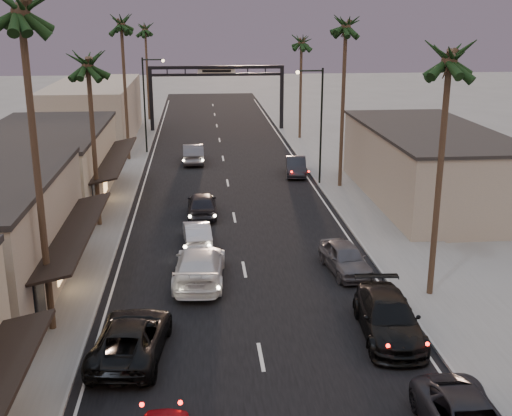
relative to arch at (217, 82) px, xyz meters
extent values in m
plane|color=slate|center=(0.00, -30.00, -5.53)|extent=(200.00, 200.00, 0.00)
cube|color=black|center=(0.00, -25.00, -5.53)|extent=(14.00, 120.00, 0.02)
cube|color=slate|center=(-9.50, -18.00, -5.47)|extent=(5.00, 92.00, 0.12)
cube|color=slate|center=(9.50, -18.00, -5.47)|extent=(5.00, 92.00, 0.12)
cube|color=#BFB492|center=(-13.00, -28.00, -3.03)|extent=(8.00, 16.00, 5.00)
cube|color=gray|center=(-13.00, -5.00, -2.53)|extent=(8.00, 20.00, 6.00)
cube|color=gray|center=(14.00, -30.00, -3.03)|extent=(8.00, 18.00, 5.00)
cube|color=black|center=(-7.40, 0.00, -2.03)|extent=(0.40, 0.40, 7.00)
cube|color=black|center=(7.40, 0.00, -2.03)|extent=(0.40, 0.40, 7.00)
cube|color=black|center=(0.00, 0.00, 1.57)|extent=(15.20, 0.35, 0.35)
cube|color=black|center=(0.00, 0.00, 0.77)|extent=(15.20, 0.30, 0.30)
cube|color=beige|center=(0.00, -0.02, 1.17)|extent=(4.20, 0.12, 1.00)
cylinder|color=black|center=(7.20, -25.00, -1.03)|extent=(0.16, 0.16, 9.00)
cylinder|color=black|center=(6.20, -25.00, 3.27)|extent=(2.00, 0.12, 0.12)
sphere|color=#FFD899|center=(5.30, -25.00, 3.17)|extent=(0.30, 0.30, 0.30)
cylinder|color=black|center=(-7.20, -12.00, -1.03)|extent=(0.16, 0.16, 9.00)
cylinder|color=black|center=(-6.20, -12.00, 3.27)|extent=(2.00, 0.12, 0.12)
sphere|color=#FFD899|center=(-5.30, -12.00, 3.17)|extent=(0.30, 0.30, 0.30)
cylinder|color=#38281C|center=(-8.60, -48.00, 0.97)|extent=(0.28, 0.28, 13.00)
cylinder|color=#38281C|center=(-8.60, -34.00, -0.53)|extent=(0.28, 0.28, 10.00)
sphere|color=black|center=(-8.60, -34.00, 5.07)|extent=(3.20, 3.20, 3.20)
cylinder|color=#38281C|center=(-8.60, -15.00, 0.47)|extent=(0.28, 0.28, 12.00)
sphere|color=black|center=(-8.60, -15.00, 7.07)|extent=(3.20, 3.20, 3.20)
cylinder|color=#38281C|center=(8.60, -46.00, -0.03)|extent=(0.28, 0.28, 11.00)
sphere|color=black|center=(8.60, -46.00, 6.07)|extent=(3.20, 3.20, 3.20)
cylinder|color=#38281C|center=(8.60, -26.00, 0.47)|extent=(0.28, 0.28, 12.00)
sphere|color=black|center=(8.60, -26.00, 7.07)|extent=(3.20, 3.20, 3.20)
cylinder|color=#38281C|center=(8.60, -6.00, -0.53)|extent=(0.28, 0.28, 10.00)
sphere|color=black|center=(8.60, -6.00, 5.07)|extent=(3.20, 3.20, 3.20)
cylinder|color=#38281C|center=(-8.30, 8.00, -0.03)|extent=(0.28, 0.28, 11.00)
sphere|color=black|center=(-8.30, 8.00, 6.07)|extent=(3.20, 3.20, 3.20)
imported|color=black|center=(-5.05, -50.41, -4.75)|extent=(3.24, 5.92, 1.57)
imported|color=#A8A9AE|center=(-2.45, -37.89, -4.84)|extent=(1.78, 4.28, 1.38)
imported|color=silver|center=(-2.34, -43.39, -4.66)|extent=(2.86, 6.17, 1.74)
imported|color=black|center=(-2.10, -32.39, -4.73)|extent=(1.91, 4.73, 1.61)
imported|color=#4D4C51|center=(-2.73, -16.47, -4.68)|extent=(1.93, 5.22, 1.71)
imported|color=black|center=(5.46, -49.72, -4.70)|extent=(2.75, 5.91, 1.67)
imported|color=#434247|center=(5.21, -42.77, -4.76)|extent=(2.36, 4.70, 1.54)
imported|color=black|center=(5.78, -21.91, -4.78)|extent=(2.07, 4.70, 1.50)
camera|label=1|loc=(-2.22, -73.26, 7.43)|focal=45.00mm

